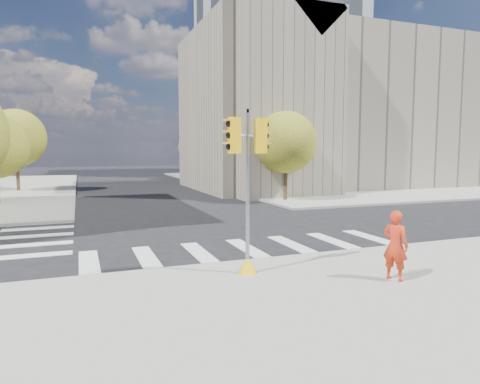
% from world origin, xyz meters
% --- Properties ---
extents(ground, '(160.00, 160.00, 0.00)m').
position_xyz_m(ground, '(0.00, 0.00, 0.00)').
color(ground, black).
rests_on(ground, ground).
extents(sidewalk_near, '(30.00, 14.00, 0.15)m').
position_xyz_m(sidewalk_near, '(0.00, -11.00, 0.07)').
color(sidewalk_near, gray).
rests_on(sidewalk_near, ground).
extents(sidewalk_far_right, '(28.00, 40.00, 0.15)m').
position_xyz_m(sidewalk_far_right, '(20.00, 26.00, 0.07)').
color(sidewalk_far_right, gray).
rests_on(sidewalk_far_right, ground).
extents(civic_building, '(26.00, 16.00, 19.39)m').
position_xyz_m(civic_building, '(15.59, 19.12, 7.26)').
color(civic_building, gray).
rests_on(civic_building, ground).
extents(office_tower, '(20.00, 18.00, 30.00)m').
position_xyz_m(office_tower, '(22.00, 42.00, 15.00)').
color(office_tower, '#9EA0A3').
rests_on(office_tower, ground).
extents(tree_lw_far, '(4.80, 4.80, 6.95)m').
position_xyz_m(tree_lw_far, '(-10.50, 24.00, 4.54)').
color(tree_lw_far, '#382616').
rests_on(tree_lw_far, ground).
extents(tree_re_near, '(4.20, 4.20, 6.16)m').
position_xyz_m(tree_re_near, '(7.50, 10.00, 4.05)').
color(tree_re_near, '#382616').
rests_on(tree_re_near, ground).
extents(tree_re_mid, '(4.60, 4.60, 6.66)m').
position_xyz_m(tree_re_mid, '(7.50, 22.00, 4.35)').
color(tree_re_mid, '#382616').
rests_on(tree_re_mid, ground).
extents(tree_re_far, '(4.00, 4.00, 5.88)m').
position_xyz_m(tree_re_far, '(7.50, 34.00, 3.87)').
color(tree_re_far, '#382616').
rests_on(tree_re_far, ground).
extents(lamp_near, '(0.35, 0.18, 8.11)m').
position_xyz_m(lamp_near, '(8.00, 14.00, 4.58)').
color(lamp_near, black).
rests_on(lamp_near, sidewalk_far_right).
extents(lamp_far, '(0.35, 0.18, 8.11)m').
position_xyz_m(lamp_far, '(8.00, 28.00, 4.58)').
color(lamp_far, black).
rests_on(lamp_far, sidewalk_far_right).
extents(traffic_signal, '(1.06, 0.56, 4.49)m').
position_xyz_m(traffic_signal, '(-1.44, -5.44, 2.05)').
color(traffic_signal, yellow).
rests_on(traffic_signal, sidewalk_near).
extents(photographer, '(0.69, 0.80, 1.84)m').
position_xyz_m(photographer, '(1.96, -7.34, 1.07)').
color(photographer, red).
rests_on(photographer, sidewalk_near).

